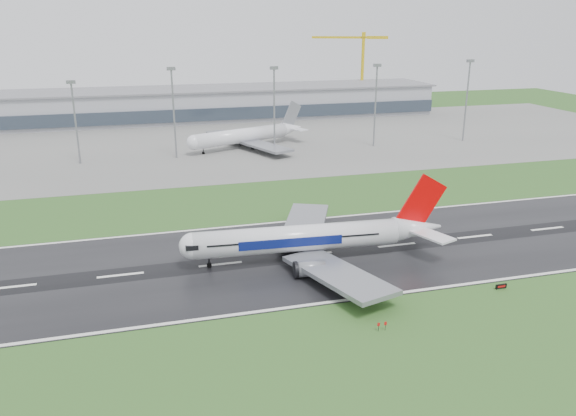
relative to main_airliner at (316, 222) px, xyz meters
name	(u,v)px	position (x,y,z in m)	size (l,w,h in m)	color
ground	(312,255)	(0.12, 2.46, -8.42)	(520.00, 520.00, 0.00)	#28511D
runway	(312,254)	(0.12, 2.46, -8.37)	(400.00, 45.00, 0.10)	black
apron	(221,142)	(0.12, 127.46, -8.38)	(400.00, 130.00, 0.08)	slate
terminal	(202,104)	(0.12, 187.46, -0.92)	(240.00, 36.00, 15.00)	gray
main_airliner	(316,222)	(0.00, 0.00, 0.00)	(56.36, 53.68, 16.64)	silver
parked_airliner	(245,128)	(7.68, 113.09, -0.34)	(54.57, 50.81, 16.00)	silver
tower_crane	(362,71)	(93.59, 202.46, 12.70)	(42.62, 2.32, 42.25)	gold
runway_sign	(501,287)	(29.44, -22.80, -7.90)	(2.30, 0.26, 1.04)	black
floodmast_1	(76,125)	(-54.12, 102.46, 5.50)	(0.64, 0.64, 27.83)	gray
floodmast_2	(174,115)	(-20.48, 102.46, 7.35)	(0.64, 0.64, 31.55)	gray
floodmast_3	(274,112)	(16.80, 102.46, 7.10)	(0.64, 0.64, 31.04)	gray
floodmast_4	(375,107)	(57.97, 102.46, 7.17)	(0.64, 0.64, 31.18)	gray
floodmast_5	(466,102)	(98.61, 102.46, 7.65)	(0.64, 0.64, 32.13)	gray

